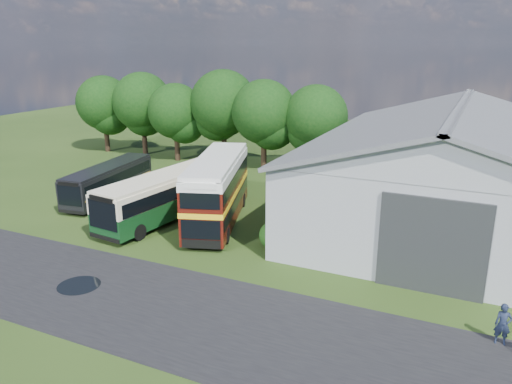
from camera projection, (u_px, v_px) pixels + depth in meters
The scene contains 17 objects.
ground at pixel (139, 268), 27.92m from camera, with size 120.00×120.00×0.00m, color #203711.
asphalt_road at pixel (150, 304), 24.10m from camera, with size 60.00×8.00×0.02m, color black.
puddle at pixel (79, 286), 25.92m from camera, with size 2.20×2.20×0.01m, color black.
storage_shed at pixel (455, 162), 34.51m from camera, with size 18.80×24.80×8.15m.
tree_far_left at pixel (104, 103), 56.47m from camera, with size 6.12×6.12×8.64m.
tree_left_a at pixel (142, 102), 54.78m from camera, with size 6.46×6.46×9.12m.
tree_left_b at pixel (176, 111), 52.07m from camera, with size 5.78×5.78×8.16m.
tree_mid at pixel (223, 103), 50.90m from camera, with size 6.80×6.80×9.60m.
tree_right_a at pixel (264, 112), 48.15m from camera, with size 6.26×6.26×8.83m.
tree_right_b at pixel (316, 117), 46.89m from camera, with size 5.98×5.98×8.45m.
shrub_front at pixel (273, 247), 30.85m from camera, with size 1.70×1.70×1.70m, color #194714.
shrub_mid at pixel (285, 236), 32.59m from camera, with size 1.60×1.60×1.60m, color #194714.
shrub_back at pixel (295, 226), 34.32m from camera, with size 1.80×1.80×1.80m, color #194714.
bus_green_single at pixel (167, 195), 35.46m from camera, with size 4.09×12.19×3.30m.
bus_maroon_double at pixel (218, 191), 34.38m from camera, with size 6.05×11.16×4.66m.
bus_dark_single at pixel (109, 181), 40.15m from camera, with size 3.54×10.07×2.72m.
visitor_a at pixel (503, 325), 20.68m from camera, with size 0.66×0.43×1.81m, color #182036.
Camera 1 is at (16.76, -20.32, 12.13)m, focal length 35.00 mm.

